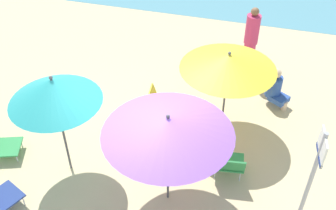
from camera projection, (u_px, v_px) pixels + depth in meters
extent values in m
plane|color=#D3BC8C|center=(149.00, 166.00, 7.47)|extent=(40.00, 40.00, 0.00)
cylinder|color=#4C4C51|center=(62.00, 128.00, 6.80)|extent=(0.04, 0.04, 2.01)
cone|color=teal|center=(54.00, 91.00, 6.30)|extent=(1.51, 1.51, 0.43)
sphere|color=#4C4C51|center=(51.00, 78.00, 6.15)|extent=(0.06, 0.06, 0.06)
cylinder|color=#4C4C51|center=(168.00, 161.00, 6.35)|extent=(0.04, 0.04, 1.81)
cone|color=#8E56C6|center=(168.00, 126.00, 5.87)|extent=(2.01, 2.01, 0.30)
sphere|color=#4C4C51|center=(168.00, 116.00, 5.76)|extent=(0.06, 0.06, 0.06)
cylinder|color=#4C4C51|center=(225.00, 92.00, 7.80)|extent=(0.04, 0.04, 1.73)
cone|color=yellow|center=(229.00, 62.00, 7.35)|extent=(1.82, 1.82, 0.30)
sphere|color=#4C4C51|center=(230.00, 53.00, 7.23)|extent=(0.06, 0.06, 0.06)
cube|color=#33934C|center=(7.00, 147.00, 7.58)|extent=(0.64, 0.65, 0.03)
cylinder|color=silver|center=(21.00, 143.00, 7.82)|extent=(0.02, 0.02, 0.18)
cylinder|color=silver|center=(17.00, 158.00, 7.50)|extent=(0.02, 0.02, 0.18)
cylinder|color=silver|center=(1.00, 144.00, 7.79)|extent=(0.02, 0.02, 0.18)
cube|color=navy|center=(4.00, 197.00, 6.62)|extent=(0.67, 0.67, 0.03)
cylinder|color=silver|center=(10.00, 188.00, 6.93)|extent=(0.02, 0.02, 0.23)
cylinder|color=silver|center=(23.00, 200.00, 6.73)|extent=(0.02, 0.02, 0.23)
cube|color=gold|center=(165.00, 106.00, 8.43)|extent=(0.53, 0.60, 0.03)
cube|color=gold|center=(153.00, 98.00, 8.34)|extent=(0.22, 0.56, 0.37)
cylinder|color=silver|center=(175.00, 105.00, 8.66)|extent=(0.02, 0.02, 0.24)
cylinder|color=silver|center=(172.00, 118.00, 8.33)|extent=(0.02, 0.02, 0.24)
cylinder|color=silver|center=(158.00, 104.00, 8.70)|extent=(0.02, 0.02, 0.24)
cylinder|color=silver|center=(154.00, 117.00, 8.37)|extent=(0.02, 0.02, 0.24)
cube|color=#33934C|center=(228.00, 162.00, 7.20)|extent=(0.62, 0.54, 0.03)
cube|color=#33934C|center=(229.00, 166.00, 6.90)|extent=(0.57, 0.21, 0.34)
cylinder|color=silver|center=(216.00, 158.00, 7.46)|extent=(0.02, 0.02, 0.25)
cylinder|color=silver|center=(240.00, 161.00, 7.41)|extent=(0.02, 0.02, 0.25)
cylinder|color=silver|center=(215.00, 174.00, 7.17)|extent=(0.02, 0.02, 0.25)
cylinder|color=silver|center=(240.00, 176.00, 7.12)|extent=(0.02, 0.02, 0.25)
cube|color=#DB3866|center=(177.00, 140.00, 7.65)|extent=(0.41, 0.37, 0.12)
cylinder|color=#896042|center=(185.00, 147.00, 7.67)|extent=(0.12, 0.12, 0.25)
cylinder|color=#DB3866|center=(169.00, 128.00, 7.56)|extent=(0.31, 0.31, 0.46)
sphere|color=#896042|center=(169.00, 115.00, 7.35)|extent=(0.19, 0.19, 0.19)
cube|color=#2D519E|center=(279.00, 98.00, 8.70)|extent=(0.48, 0.47, 0.12)
cylinder|color=beige|center=(284.00, 106.00, 8.68)|extent=(0.12, 0.12, 0.21)
cylinder|color=#2D519E|center=(274.00, 86.00, 8.65)|extent=(0.34, 0.34, 0.46)
sphere|color=beige|center=(276.00, 73.00, 8.44)|extent=(0.21, 0.21, 0.21)
cylinder|color=#DB3866|center=(248.00, 59.00, 9.51)|extent=(0.27, 0.27, 0.88)
cylinder|color=#DB3866|center=(252.00, 29.00, 9.01)|extent=(0.32, 0.32, 0.68)
sphere|color=#896042|center=(255.00, 12.00, 8.74)|extent=(0.18, 0.18, 0.18)
cylinder|color=#ADADB2|center=(305.00, 195.00, 5.51)|extent=(0.06, 0.06, 2.33)
cube|color=white|center=(322.00, 147.00, 4.91)|extent=(0.06, 0.43, 0.35)
cube|color=navy|center=(319.00, 155.00, 5.00)|extent=(0.07, 0.43, 0.06)
cube|color=#DB3866|center=(140.00, 127.00, 8.07)|extent=(0.34, 0.29, 0.32)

